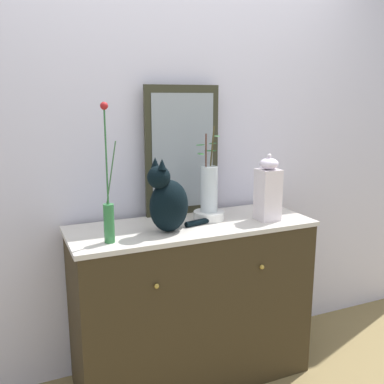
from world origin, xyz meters
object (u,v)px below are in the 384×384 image
at_px(mirror_leaning, 182,151).
at_px(sideboard, 192,302).
at_px(cat_sitting, 168,202).
at_px(vase_slim_green, 109,210).
at_px(vase_glass_clear, 209,187).
at_px(bowl_porcelain, 209,215).
at_px(jar_lidded_porcelain, 268,190).

bearing_deg(mirror_leaning, sideboard, -99.49).
xyz_separation_m(cat_sitting, vase_slim_green, (-0.32, -0.05, -0.00)).
bearing_deg(vase_slim_green, cat_sitting, 8.41).
xyz_separation_m(cat_sitting, vase_glass_clear, (0.29, 0.12, 0.03)).
bearing_deg(bowl_porcelain, cat_sitting, -157.84).
relative_size(sideboard, mirror_leaning, 1.80).
relative_size(bowl_porcelain, vase_glass_clear, 0.37).
height_order(sideboard, vase_slim_green, vase_slim_green).
relative_size(cat_sitting, vase_glass_clear, 0.89).
distance_m(vase_slim_green, vase_glass_clear, 0.63).
bearing_deg(sideboard, mirror_leaning, 80.51).
bearing_deg(vase_slim_green, sideboard, 14.27).
bearing_deg(vase_glass_clear, mirror_leaning, 115.11).
distance_m(mirror_leaning, jar_lidded_porcelain, 0.54).
bearing_deg(mirror_leaning, cat_sitting, -124.13).
bearing_deg(vase_glass_clear, bowl_porcelain, -94.20).
xyz_separation_m(sideboard, cat_sitting, (-0.17, -0.08, 0.63)).
distance_m(sideboard, vase_glass_clear, 0.67).
height_order(vase_slim_green, jar_lidded_porcelain, vase_slim_green).
xyz_separation_m(vase_slim_green, vase_glass_clear, (0.61, 0.17, 0.03)).
xyz_separation_m(mirror_leaning, vase_slim_green, (-0.52, -0.35, -0.22)).
height_order(bowl_porcelain, jar_lidded_porcelain, jar_lidded_porcelain).
relative_size(cat_sitting, bowl_porcelain, 2.44).
relative_size(cat_sitting, jar_lidded_porcelain, 1.14).
relative_size(vase_slim_green, bowl_porcelain, 3.77).
bearing_deg(vase_glass_clear, jar_lidded_porcelain, -24.28).
bearing_deg(bowl_porcelain, vase_slim_green, -164.80).
height_order(mirror_leaning, cat_sitting, mirror_leaning).
xyz_separation_m(cat_sitting, jar_lidded_porcelain, (0.59, -0.02, 0.01)).
height_order(sideboard, vase_glass_clear, vase_glass_clear).
relative_size(vase_slim_green, vase_glass_clear, 1.38).
relative_size(mirror_leaning, vase_slim_green, 1.13).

